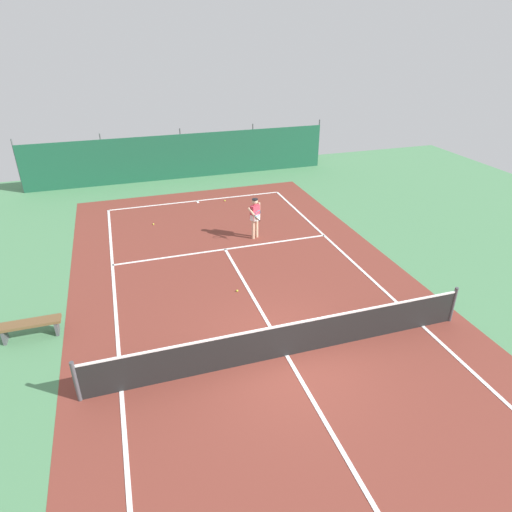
{
  "coord_description": "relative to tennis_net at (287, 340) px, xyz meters",
  "views": [
    {
      "loc": [
        -3.49,
        -8.31,
        7.55
      ],
      "look_at": [
        0.42,
        3.88,
        0.9
      ],
      "focal_mm": 31.28,
      "sensor_mm": 36.0,
      "label": 1
    }
  ],
  "objects": [
    {
      "name": "back_fence",
      "position": [
        -0.0,
        16.21,
        0.16
      ],
      "size": [
        16.3,
        0.98,
        2.7
      ],
      "color": "#195138",
      "rests_on": "ground"
    },
    {
      "name": "court_surface",
      "position": [
        0.0,
        0.0,
        -0.51
      ],
      "size": [
        11.02,
        26.6,
        0.01
      ],
      "color": "brown",
      "rests_on": "ground"
    },
    {
      "name": "tennis_net",
      "position": [
        0.0,
        0.0,
        0.0
      ],
      "size": [
        10.12,
        0.1,
        1.1
      ],
      "color": "black",
      "rests_on": "ground"
    },
    {
      "name": "ground_plane",
      "position": [
        0.0,
        0.0,
        -0.51
      ],
      "size": [
        36.0,
        36.0,
        0.0
      ],
      "primitive_type": "plane",
      "color": "#4C8456"
    },
    {
      "name": "tennis_player",
      "position": [
        1.39,
        7.04,
        0.45
      ],
      "size": [
        0.56,
        0.83,
        1.64
      ],
      "rotation": [
        0.0,
        0.0,
        3.62
      ],
      "color": "#D8AD8C",
      "rests_on": "ground"
    },
    {
      "name": "courtside_bench",
      "position": [
        -6.31,
        2.83,
        -0.14
      ],
      "size": [
        1.6,
        0.4,
        0.49
      ],
      "color": "brown",
      "rests_on": "ground"
    },
    {
      "name": "tennis_ball_by_sideline",
      "position": [
        -0.38,
        3.37,
        -0.48
      ],
      "size": [
        0.07,
        0.07,
        0.07
      ],
      "primitive_type": "sphere",
      "color": "#CCDB33",
      "rests_on": "ground"
    },
    {
      "name": "tennis_ball_near_player",
      "position": [
        -2.33,
        9.61,
        -0.48
      ],
      "size": [
        0.07,
        0.07,
        0.07
      ],
      "primitive_type": "sphere",
      "color": "#CCDB33",
      "rests_on": "ground"
    },
    {
      "name": "tennis_ball_midcourt",
      "position": [
        1.26,
        11.46,
        -0.48
      ],
      "size": [
        0.07,
        0.07,
        0.07
      ],
      "primitive_type": "sphere",
      "color": "#CCDB33",
      "rests_on": "ground"
    }
  ]
}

